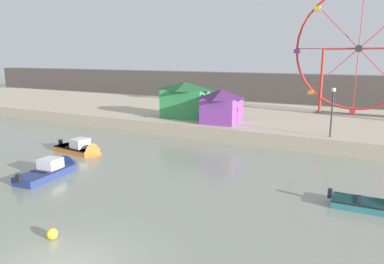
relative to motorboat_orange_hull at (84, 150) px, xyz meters
name	(u,v)px	position (x,y,z in m)	size (l,w,h in m)	color
quay_promenade	(283,121)	(10.16, 17.23, 0.26)	(110.00, 18.38, 1.13)	#B7A88E
distant_town_skyline	(318,89)	(10.16, 37.50, 1.89)	(140.00, 3.00, 4.40)	#564C47
motorboat_orange_hull	(84,150)	(0.00, 0.00, 0.00)	(4.64, 1.80, 1.55)	orange
motorboat_navy_blue	(55,169)	(1.83, -4.26, 0.02)	(1.82, 4.84, 1.48)	navy
ferris_wheel_red_frame	(359,51)	(16.32, 21.24, 7.23)	(12.60, 1.20, 12.76)	red
carnival_booth_purple_stall	(222,106)	(6.26, 10.70, 2.38)	(3.54, 3.77, 3.00)	purple
carnival_booth_green_kiosk	(185,99)	(1.94, 11.73, 2.62)	(4.83, 3.33, 3.46)	#33934C
promenade_lamp_near	(333,105)	(15.73, 9.09, 3.23)	(0.32, 0.32, 3.64)	#2D2D33
mooring_buoy_orange	(52,234)	(8.11, -10.01, -0.09)	(0.44, 0.44, 0.44)	yellow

